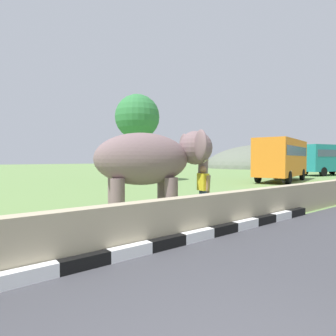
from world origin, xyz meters
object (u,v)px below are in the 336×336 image
Objects in this scene: elephant at (153,160)px; person_handler at (203,187)px; bus_orange at (282,157)px; bus_teal at (328,157)px; cow_near at (287,172)px.

person_handler is at bearing -28.25° from elephant.
bus_orange reaches higher than elephant.
bus_teal reaches higher than cow_near.
cow_near is at bearing -169.16° from bus_teal.
bus_orange is 2.34m from cow_near.
bus_orange is 5.04× the size of cow_near.
cow_near is at bearing 14.01° from elephant.
person_handler is at bearing -161.50° from cow_near.
bus_teal is (29.70, 6.59, 0.22)m from elephant.
cow_near is at bearing -139.69° from bus_orange.
elephant reaches higher than person_handler.
elephant is 2.44× the size of cow_near.
bus_orange is at bearing 16.88° from elephant.
elephant is 15.99m from cow_near.
bus_orange is (17.01, 5.16, 0.22)m from elephant.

